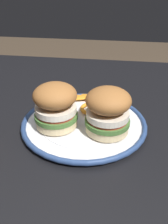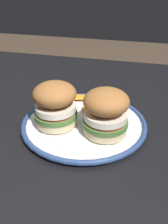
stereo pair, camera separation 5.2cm
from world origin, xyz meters
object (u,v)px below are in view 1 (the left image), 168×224
object	(u,v)px
dining_table	(63,175)
sandwich_half_left	(108,110)
sandwich_half_right	(56,105)
dinner_plate	(84,123)

from	to	relation	value
dining_table	sandwich_half_left	world-z (taller)	sandwich_half_left
sandwich_half_right	dining_table	bearing A→B (deg)	24.22
sandwich_half_left	sandwich_half_right	size ratio (longest dim) A/B	0.85
sandwich_half_left	sandwich_half_right	distance (m)	0.12
sandwich_half_left	sandwich_half_right	world-z (taller)	same
dining_table	sandwich_half_right	distance (m)	0.18
sandwich_half_left	sandwich_half_right	xyz separation A→B (m)	(-0.01, -0.11, 0.00)
dining_table	dinner_plate	distance (m)	0.14
dinner_plate	sandwich_half_right	distance (m)	0.09
dining_table	sandwich_half_left	bearing A→B (deg)	107.91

